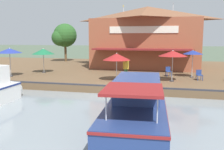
{
  "coord_description": "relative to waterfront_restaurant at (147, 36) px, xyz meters",
  "views": [
    {
      "loc": [
        16.89,
        3.38,
        4.06
      ],
      "look_at": [
        -1.0,
        -0.83,
        1.3
      ],
      "focal_mm": 40.0,
      "sensor_mm": 36.0,
      "label": 1
    }
  ],
  "objects": [
    {
      "name": "waterfront_restaurant",
      "position": [
        0.0,
        0.0,
        0.0
      ],
      "size": [
        11.38,
        12.31,
        7.52
      ],
      "color": "brown",
      "rests_on": "quay_deck"
    },
    {
      "name": "cafe_chair_under_first_umbrella",
      "position": [
        9.36,
        5.18,
        -3.15
      ],
      "size": [
        0.53,
        0.53,
        0.85
      ],
      "color": "navy",
      "rests_on": "quay_deck"
    },
    {
      "name": "quay_edge_fender",
      "position": [
        13.65,
        -0.53,
        -3.58
      ],
      "size": [
        0.2,
        50.4,
        0.1
      ],
      "primitive_type": "cube",
      "color": "#2D2D33",
      "rests_on": "quay_deck"
    },
    {
      "name": "person_near_entrance",
      "position": [
        10.12,
        -0.79,
        -2.51
      ],
      "size": [
        0.5,
        0.5,
        1.76
      ],
      "color": "#337547",
      "rests_on": "quay_deck"
    },
    {
      "name": "motorboat_fourth_along",
      "position": [
        18.75,
        1.32,
        -3.38
      ],
      "size": [
        8.48,
        3.13,
        2.06
      ],
      "color": "navy",
      "rests_on": "river_water"
    },
    {
      "name": "patio_umbrella_mid_patio_left",
      "position": [
        8.15,
        -9.44,
        -1.52
      ],
      "size": [
        2.19,
        2.19,
        2.42
      ],
      "color": "#B7B7B7",
      "rests_on": "quay_deck"
    },
    {
      "name": "patio_umbrella_by_entrance",
      "position": [
        11.02,
        -1.39,
        -1.69
      ],
      "size": [
        2.25,
        2.25,
        2.25
      ],
      "color": "#B7B7B7",
      "rests_on": "quay_deck"
    },
    {
      "name": "patio_umbrella_mid_patio_right",
      "position": [
        11.12,
        -11.11,
        -1.31
      ],
      "size": [
        2.14,
        2.14,
        2.57
      ],
      "color": "#B7B7B7",
      "rests_on": "quay_deck"
    },
    {
      "name": "quay_deck",
      "position": [
        2.75,
        -0.53,
        -3.93
      ],
      "size": [
        22.0,
        56.0,
        0.6
      ],
      "primitive_type": "cube",
      "color": "brown",
      "rests_on": "ground"
    },
    {
      "name": "ground_plane",
      "position": [
        13.75,
        -0.53,
        -4.23
      ],
      "size": [
        220.0,
        220.0,
        0.0
      ],
      "primitive_type": "plane",
      "color": "#4C5B47"
    },
    {
      "name": "tree_upstream_bank",
      "position": [
        -3.39,
        -12.36,
        0.07
      ],
      "size": [
        3.56,
        3.39,
        5.49
      ],
      "color": "brown",
      "rests_on": "quay_deck"
    },
    {
      "name": "patio_umbrella_near_quay_edge",
      "position": [
        10.44,
        3.0,
        -1.4
      ],
      "size": [
        2.27,
        2.27,
        2.48
      ],
      "color": "#B7B7B7",
      "rests_on": "quay_deck"
    },
    {
      "name": "cafe_chair_far_corner_seat",
      "position": [
        7.71,
        2.69,
        -3.15
      ],
      "size": [
        0.56,
        0.56,
        0.85
      ],
      "color": "navy",
      "rests_on": "quay_deck"
    },
    {
      "name": "patio_umbrella_far_corner",
      "position": [
        7.93,
        4.72,
        -1.43
      ],
      "size": [
        1.72,
        1.72,
        2.42
      ],
      "color": "#B7B7B7",
      "rests_on": "quay_deck"
    }
  ]
}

